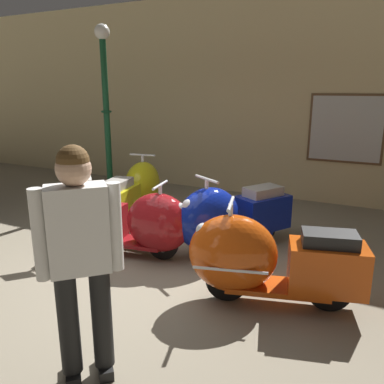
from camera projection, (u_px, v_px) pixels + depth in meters
name	position (u px, v px, depth m)	size (l,w,h in m)	color
ground_plane	(136.00, 267.00, 4.74)	(60.00, 60.00, 0.00)	gray
showroom_back_wall	(258.00, 97.00, 7.59)	(18.00, 0.63, 3.85)	#CCB784
scooter_0	(136.00, 190.00, 6.45)	(0.76, 1.73, 1.02)	black
scooter_1	(140.00, 223.00, 4.95)	(1.65, 0.70, 0.98)	black
scooter_2	(226.00, 218.00, 5.06)	(1.28, 1.72, 1.04)	black
scooter_3	(261.00, 259.00, 3.84)	(1.77, 0.93, 1.04)	black
lamppost	(106.00, 113.00, 7.09)	(0.28, 0.28, 3.16)	#144728
visitor_0	(80.00, 251.00, 2.69)	(0.45, 0.46, 1.75)	black
info_stanchion	(81.00, 218.00, 5.14)	(0.38, 0.39, 1.07)	#333338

